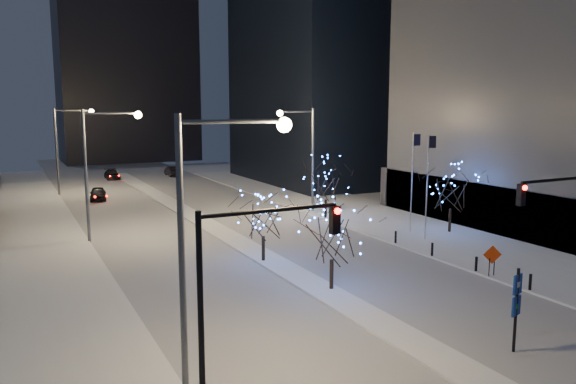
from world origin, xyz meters
TOP-DOWN VIEW (x-y plane):
  - ground at (0.00, 0.00)m, footprint 160.00×160.00m
  - road at (0.00, 35.00)m, footprint 20.00×130.00m
  - median at (0.00, 30.00)m, footprint 2.00×80.00m
  - east_sidewalk at (15.00, 20.00)m, footprint 10.00×90.00m
  - west_sidewalk at (-14.00, 20.00)m, footprint 8.00×90.00m
  - horizon_block at (6.00, 92.00)m, footprint 24.00×14.00m
  - street_lamp_w_near at (-8.94, 2.00)m, footprint 4.40×0.56m
  - street_lamp_w_mid at (-8.94, 27.00)m, footprint 4.40×0.56m
  - street_lamp_w_far at (-8.94, 52.00)m, footprint 4.40×0.56m
  - street_lamp_east at (10.08, 30.00)m, footprint 3.90×0.56m
  - traffic_signal_west at (-8.44, -0.00)m, footprint 5.26×0.43m
  - traffic_signal_east at (8.94, 1.00)m, footprint 5.26×0.43m
  - flagpoles at (13.37, 17.25)m, footprint 1.35×2.60m
  - bollards at (10.20, 10.00)m, footprint 0.16×12.16m
  - car_near at (-6.46, 46.81)m, footprint 2.31×4.40m
  - car_mid at (6.56, 64.25)m, footprint 1.66×4.41m
  - car_far at (-2.00, 64.40)m, footprint 1.98×4.57m
  - holiday_tree_median_near at (0.50, 9.17)m, footprint 5.30×5.30m
  - holiday_tree_median_far at (-0.50, 16.16)m, footprint 4.12×4.12m
  - holiday_tree_plaza_near at (16.49, 17.12)m, footprint 5.33×5.33m
  - holiday_tree_plaza_far at (10.50, 26.68)m, footprint 5.89×5.89m
  - wayfinding_sign at (3.26, -1.01)m, footprint 0.64×0.26m
  - construction_sign at (10.30, 6.87)m, footprint 1.05×0.50m

SIDE VIEW (x-z plane):
  - ground at x=0.00m, z-range 0.00..0.00m
  - road at x=0.00m, z-range 0.00..0.02m
  - median at x=0.00m, z-range 0.00..0.15m
  - east_sidewalk at x=15.00m, z-range 0.00..0.15m
  - west_sidewalk at x=-14.00m, z-range 0.00..0.15m
  - bollards at x=10.20m, z-range 0.15..1.05m
  - car_far at x=-2.00m, z-range 0.00..1.31m
  - car_near at x=-6.46m, z-range 0.00..1.43m
  - car_mid at x=6.56m, z-range 0.00..1.44m
  - construction_sign at x=10.30m, z-range 0.34..2.20m
  - wayfinding_sign at x=3.26m, z-range 0.41..4.05m
  - holiday_tree_median_far at x=-0.50m, z-range 0.82..5.43m
  - holiday_tree_median_near at x=0.50m, z-range 0.82..5.99m
  - holiday_tree_plaza_far at x=10.50m, z-range 0.80..6.24m
  - holiday_tree_plaza_near at x=16.49m, z-range 0.90..6.72m
  - traffic_signal_west at x=-8.44m, z-range 1.26..8.26m
  - traffic_signal_east at x=8.94m, z-range 1.26..8.26m
  - flagpoles at x=13.37m, z-range 0.80..8.80m
  - street_lamp_east at x=10.08m, z-range 1.45..11.45m
  - street_lamp_w_near at x=-8.94m, z-range 1.50..11.50m
  - street_lamp_w_mid at x=-8.94m, z-range 1.50..11.50m
  - street_lamp_w_far at x=-8.94m, z-range 1.50..11.50m
  - horizon_block at x=6.00m, z-range 0.00..42.00m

